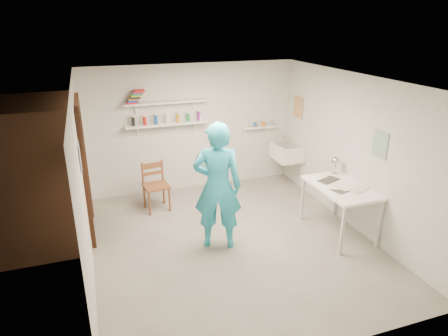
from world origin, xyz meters
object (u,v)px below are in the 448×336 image
object	(u,v)px
belfast_sink	(287,152)
wooden_chair	(156,186)
desk_lamp	(336,161)
work_table	(339,210)
wall_clock	(208,161)
man	(217,186)

from	to	relation	value
belfast_sink	wooden_chair	bearing A→B (deg)	-174.89
wooden_chair	desk_lamp	bearing A→B (deg)	-31.48
wooden_chair	work_table	world-z (taller)	wooden_chair
belfast_sink	wooden_chair	distance (m)	2.65
belfast_sink	wall_clock	distance (m)	2.59
wooden_chair	work_table	size ratio (longest dim) A/B	0.75
wall_clock	work_table	xyz separation A→B (m)	(1.95, -0.48, -0.86)
wall_clock	wooden_chair	distance (m)	1.59
man	belfast_sink	bearing A→B (deg)	-119.23
belfast_sink	man	world-z (taller)	man
belfast_sink	work_table	world-z (taller)	belfast_sink
work_table	wooden_chair	bearing A→B (deg)	145.52
man	desk_lamp	xyz separation A→B (m)	(2.07, 0.20, 0.07)
wooden_chair	work_table	xyz separation A→B (m)	(2.51, -1.73, -0.05)
belfast_sink	work_table	xyz separation A→B (m)	(-0.11, -1.96, -0.31)
wall_clock	work_table	world-z (taller)	wall_clock
belfast_sink	wall_clock	xyz separation A→B (m)	(-2.06, -1.48, 0.55)
man	desk_lamp	distance (m)	2.08
belfast_sink	man	bearing A→B (deg)	-139.56
wall_clock	desk_lamp	size ratio (longest dim) A/B	2.28
belfast_sink	wall_clock	size ratio (longest dim) A/B	1.78
wooden_chair	work_table	distance (m)	3.05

